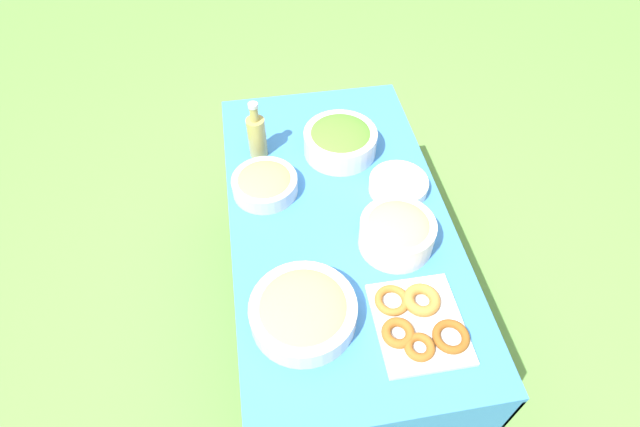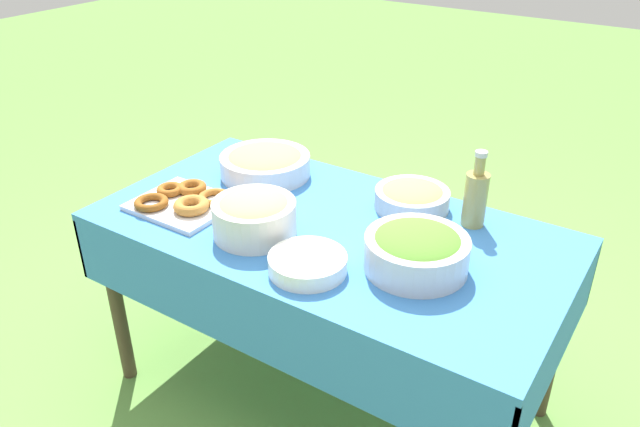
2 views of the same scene
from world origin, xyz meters
TOP-DOWN VIEW (x-y plane):
  - ground_plane at (0.00, 0.00)m, footprint 14.00×14.00m
  - picnic_table at (0.00, 0.00)m, footprint 1.46×0.78m
  - salad_bowl at (0.33, -0.07)m, footprint 0.29×0.29m
  - pasta_bowl at (-0.16, -0.16)m, footprint 0.25×0.25m
  - donut_platter at (-0.46, -0.15)m, footprint 0.31×0.29m
  - plate_stack at (0.09, -0.24)m, footprint 0.22×0.22m
  - olive_oil_bottle at (0.37, 0.26)m, footprint 0.07×0.07m
  - bread_bowl at (-0.39, 0.19)m, footprint 0.32×0.32m
  - fruit_bowl at (0.16, 0.25)m, footprint 0.24×0.24m

SIDE VIEW (x-z plane):
  - ground_plane at x=0.00m, z-range 0.00..0.00m
  - picnic_table at x=0.00m, z-range 0.26..0.96m
  - donut_platter at x=-0.46m, z-range 0.70..0.75m
  - plate_stack at x=0.09m, z-range 0.70..0.75m
  - fruit_bowl at x=0.16m, z-range 0.70..0.78m
  - bread_bowl at x=-0.39m, z-range 0.70..0.80m
  - salad_bowl at x=0.33m, z-range 0.70..0.82m
  - pasta_bowl at x=-0.16m, z-range 0.70..0.83m
  - olive_oil_bottle at x=0.37m, z-range 0.67..0.92m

